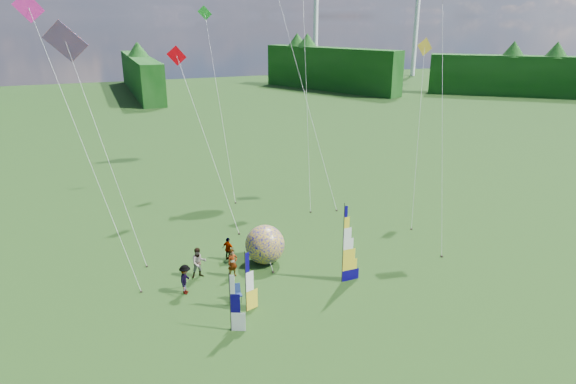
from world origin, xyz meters
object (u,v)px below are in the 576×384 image
object	(u,v)px
feather_banner_main	(343,245)
spectator_c	(185,279)
spectator_a	(233,263)
side_banner_left	(246,283)
camp_chair	(237,294)
bol_inflatable	(265,245)
side_banner_far	(230,303)
spectator_b	(199,263)
kite_whale	(302,73)
spectator_d	(228,249)

from	to	relation	value
feather_banner_main	spectator_c	xyz separation A→B (m)	(-8.76, 2.06, -1.51)
feather_banner_main	spectator_a	bearing A→B (deg)	150.54
side_banner_left	camp_chair	distance (m)	1.68
spectator_c	bol_inflatable	bearing A→B (deg)	-44.77
spectator_a	spectator_c	size ratio (longest dim) A/B	1.01
feather_banner_main	side_banner_left	xyz separation A→B (m)	(-6.15, -1.00, -0.68)
side_banner_far	camp_chair	bearing A→B (deg)	91.75
feather_banner_main	spectator_b	world-z (taller)	feather_banner_main
bol_inflatable	camp_chair	bearing A→B (deg)	-127.46
spectator_c	kite_whale	bearing A→B (deg)	-16.75
camp_chair	bol_inflatable	bearing A→B (deg)	54.19
feather_banner_main	camp_chair	bearing A→B (deg)	176.86
side_banner_left	kite_whale	distance (m)	22.46
spectator_a	spectator_b	size ratio (longest dim) A/B	0.93
spectator_a	camp_chair	bearing A→B (deg)	-115.06
side_banner_left	side_banner_far	size ratio (longest dim) A/B	1.09
kite_whale	feather_banner_main	bearing A→B (deg)	-111.08
spectator_d	spectator_b	bearing A→B (deg)	89.54
side_banner_left	camp_chair	world-z (taller)	side_banner_left
bol_inflatable	spectator_b	size ratio (longest dim) A/B	1.32
side_banner_far	bol_inflatable	distance (m)	7.60
spectator_b	feather_banner_main	bearing A→B (deg)	-28.54
side_banner_left	spectator_c	bearing A→B (deg)	112.10
spectator_a	camp_chair	distance (m)	2.96
side_banner_left	spectator_d	xyz separation A→B (m)	(0.73, 6.25, -0.93)
bol_inflatable	camp_chair	world-z (taller)	bol_inflatable
feather_banner_main	camp_chair	xyz separation A→B (m)	(-6.34, 0.15, -1.89)
bol_inflatable	spectator_a	size ratio (longest dim) A/B	1.42
side_banner_far	spectator_c	distance (m)	4.73
feather_banner_main	camp_chair	distance (m)	6.62
spectator_c	kite_whale	xyz separation A→B (m)	(13.26, 14.78, 9.35)
spectator_c	kite_whale	world-z (taller)	kite_whale
spectator_d	camp_chair	xyz separation A→B (m)	(-0.92, -5.10, -0.27)
side_banner_far	spectator_c	world-z (taller)	side_banner_far
spectator_a	spectator_c	distance (m)	3.15
spectator_c	kite_whale	distance (m)	21.95
feather_banner_main	side_banner_far	distance (m)	7.81
feather_banner_main	kite_whale	bearing A→B (deg)	73.26
spectator_b	kite_whale	distance (m)	20.18
spectator_d	bol_inflatable	bearing A→B (deg)	-156.49
side_banner_far	bol_inflatable	xyz separation A→B (m)	(4.01, 6.45, -0.31)
feather_banner_main	camp_chair	size ratio (longest dim) A/B	4.87
bol_inflatable	spectator_c	distance (m)	5.75
feather_banner_main	side_banner_left	size ratio (longest dim) A/B	1.40
spectator_c	feather_banner_main	bearing A→B (deg)	-78.10
spectator_c	spectator_d	size ratio (longest dim) A/B	1.15
side_banner_left	spectator_c	xyz separation A→B (m)	(-2.60, 3.06, -0.82)
side_banner_far	spectator_d	distance (m)	7.95
bol_inflatable	spectator_a	distance (m)	2.62
spectator_c	camp_chair	size ratio (longest dim) A/B	1.79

